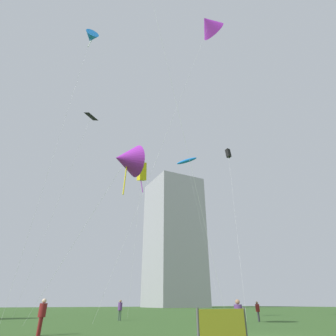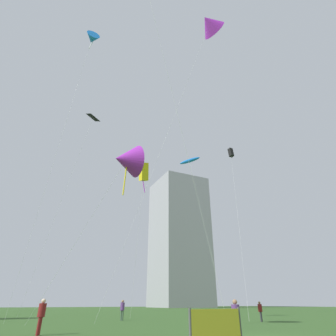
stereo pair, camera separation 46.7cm
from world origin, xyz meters
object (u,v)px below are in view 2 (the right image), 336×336
kite_flying_7 (92,39)px  person_standing_3 (260,310)px  person_standing_0 (41,314)px  kite_flying_4 (190,161)px  person_standing_2 (122,308)px  person_standing_1 (236,316)px  kite_flying_1 (231,153)px  kite_flying_0 (126,160)px  distant_highrise_0 (179,239)px  kite_flying_3 (210,24)px  event_banner (217,329)px  kite_flying_5 (144,172)px  kite_flying_2 (93,119)px

kite_flying_7 → person_standing_3: bearing=-18.7°
person_standing_0 → kite_flying_4: size_ratio=0.06×
person_standing_0 → person_standing_3: size_ratio=1.04×
person_standing_3 → kite_flying_7: kite_flying_7 is taller
person_standing_3 → kite_flying_4: (5.85, 18.86, 26.08)m
person_standing_2 → person_standing_1: bearing=142.7°
person_standing_1 → kite_flying_1: (17.56, 16.88, 21.98)m
person_standing_1 → kite_flying_7: kite_flying_7 is taller
kite_flying_0 → distant_highrise_0: 112.54m
kite_flying_3 → event_banner: 36.35m
kite_flying_7 → event_banner: kite_flying_7 is taller
kite_flying_4 → person_standing_3: bearing=-107.2°
person_standing_0 → person_standing_2: (8.99, 11.00, 0.05)m
kite_flying_5 → event_banner: 27.69m
kite_flying_3 → kite_flying_7: kite_flying_3 is taller
person_standing_2 → kite_flying_3: bearing=172.2°
person_standing_3 → kite_flying_3: size_ratio=0.05×
kite_flying_0 → kite_flying_2: size_ratio=0.53×
kite_flying_2 → kite_flying_1: bearing=-13.2°
person_standing_3 → kite_flying_1: (5.55, 7.04, 21.98)m
person_standing_1 → person_standing_2: size_ratio=0.92×
kite_flying_1 → kite_flying_5: (-14.10, 1.94, -5.92)m
distant_highrise_0 → person_standing_0: bearing=-121.5°
person_standing_3 → event_banner: bearing=8.6°
kite_flying_3 → distant_highrise_0: distant_highrise_0 is taller
kite_flying_0 → kite_flying_4: kite_flying_4 is taller
kite_flying_5 → distant_highrise_0: size_ratio=0.32×
kite_flying_2 → kite_flying_7: size_ratio=0.75×
kite_flying_2 → kite_flying_4: kite_flying_4 is taller
kite_flying_4 → kite_flying_5: size_ratio=1.52×
person_standing_1 → event_banner: bearing=-32.3°
kite_flying_3 → event_banner: size_ratio=14.00×
person_standing_0 → kite_flying_3: size_ratio=0.05×
kite_flying_7 → distant_highrise_0: distant_highrise_0 is taller
distant_highrise_0 → kite_flying_2: bearing=-124.5°
kite_flying_0 → distant_highrise_0: bearing=55.6°
kite_flying_2 → kite_flying_3: size_ratio=0.71×
kite_flying_1 → person_standing_3: bearing=-128.3°
kite_flying_3 → kite_flying_7: size_ratio=1.05×
kite_flying_4 → person_standing_1: bearing=-121.9°
kite_flying_4 → kite_flying_5: 20.14m
kite_flying_2 → person_standing_1: bearing=-81.1°
kite_flying_3 → distant_highrise_0: bearing=60.2°
distant_highrise_0 → event_banner: bearing=-117.1°
kite_flying_2 → person_standing_2: bearing=-37.5°
kite_flying_1 → event_banner: 36.10m
person_standing_1 → person_standing_3: 15.52m
kite_flying_1 → kite_flying_0: bearing=-157.1°
person_standing_0 → event_banner: bearing=-130.9°
kite_flying_5 → event_banner: (-6.68, -21.37, -16.29)m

